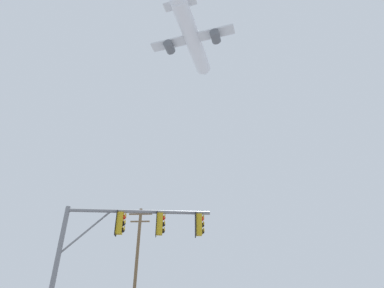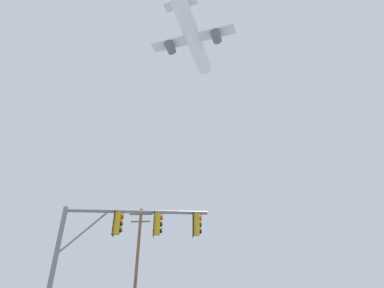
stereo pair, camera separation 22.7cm
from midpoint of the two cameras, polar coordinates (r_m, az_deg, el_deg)
signal_pole_near at (r=13.42m, az=-13.29°, el=-16.82°), size 6.22×1.05×5.58m
utility_pole at (r=28.60m, az=-10.74°, el=-21.13°), size 2.20×0.28×10.03m
airplane at (r=65.42m, az=0.00°, el=19.36°), size 17.45×22.60×6.18m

